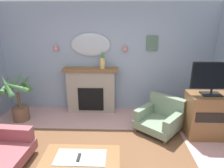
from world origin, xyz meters
TOP-DOWN VIEW (x-y plane):
  - wall_back at (0.00, 2.56)m, footprint 6.27×0.10m
  - fireplace at (-0.40, 2.34)m, footprint 1.36×0.36m
  - mantel_vase_centre at (-0.10, 2.31)m, footprint 0.13×0.13m
  - wall_mirror at (-0.40, 2.48)m, footprint 0.96×0.06m
  - wall_sconce_left at (-1.25, 2.43)m, footprint 0.14×0.14m
  - wall_sconce_right at (0.45, 2.43)m, footprint 0.14×0.14m
  - framed_picture at (1.10, 2.49)m, footprint 0.28×0.03m
  - coffee_table at (-0.24, -0.05)m, footprint 1.10×0.60m
  - tv_remote at (-0.26, -0.07)m, footprint 0.04×0.16m
  - armchair_in_corner at (1.21, 1.47)m, footprint 1.14×1.14m
  - tv_cabinet at (2.09, 1.29)m, footprint 0.80×0.57m
  - tv_flatscreen at (2.09, 1.27)m, footprint 0.84×0.24m
  - potted_plant_corner_palm at (-2.04, 1.81)m, footprint 0.70×0.74m

SIDE VIEW (x-z plane):
  - armchair_in_corner at x=1.21m, z-range -0.05..0.66m
  - coffee_table at x=-0.24m, z-range 0.16..0.61m
  - tv_cabinet at x=2.09m, z-range 0.00..0.90m
  - tv_remote at x=-0.26m, z-range 0.44..0.46m
  - fireplace at x=-0.40m, z-range -0.01..1.15m
  - potted_plant_corner_palm at x=-2.04m, z-range 0.01..1.17m
  - tv_flatscreen at x=2.09m, z-range 0.92..1.57m
  - mantel_vase_centre at x=-0.10m, z-range 1.14..1.56m
  - wall_back at x=0.00m, z-range 0.00..2.71m
  - wall_sconce_left at x=-1.25m, z-range 1.59..1.73m
  - wall_sconce_right at x=0.45m, z-range 1.59..1.73m
  - wall_mirror at x=-0.40m, z-range 1.43..1.99m
  - framed_picture at x=1.10m, z-range 1.57..1.93m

